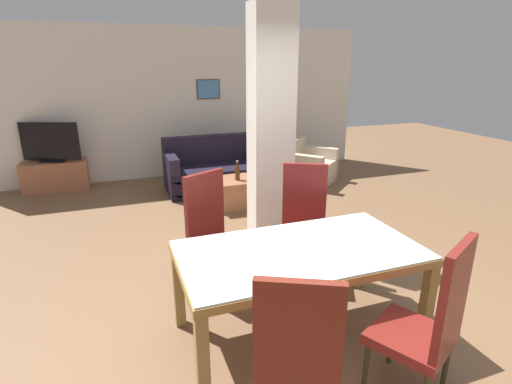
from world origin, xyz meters
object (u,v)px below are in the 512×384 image
object	(u,v)px
dining_chair_far_right	(303,221)
bottle	(237,173)
tv_stand	(56,176)
tv_screen	(50,143)
sofa	(217,171)
armchair	(306,168)
floor_lamp	(286,90)
dining_chair_far_left	(213,233)
dining_chair_near_right	(429,322)
coffee_table	(231,192)
dining_chair_near_left	(297,363)
dining_table	(299,266)

from	to	relation	value
dining_chair_far_right	bottle	xyz separation A→B (m)	(-0.02, 2.14, -0.06)
tv_stand	tv_screen	size ratio (longest dim) A/B	1.13
sofa	dining_chair_far_right	bearing A→B (deg)	91.20
armchair	floor_lamp	bearing A→B (deg)	-129.05
dining_chair_far_left	armchair	world-z (taller)	dining_chair_far_left
tv_screen	armchair	bearing A→B (deg)	-172.97
dining_chair_far_left	sofa	distance (m)	3.25
bottle	floor_lamp	distance (m)	2.50
dining_chair_near_right	armchair	bearing A→B (deg)	44.17
armchair	tv_stand	world-z (taller)	armchair
coffee_table	floor_lamp	distance (m)	2.66
sofa	coffee_table	bearing A→B (deg)	87.67
armchair	dining_chair_near_right	bearing A→B (deg)	31.37
dining_chair_far_left	armchair	bearing A→B (deg)	-157.39
tv_stand	tv_screen	bearing A→B (deg)	0.00
armchair	tv_screen	bearing A→B (deg)	-54.32
dining_chair_near_right	bottle	world-z (taller)	dining_chair_near_right
armchair	tv_stand	bearing A→B (deg)	-54.32
sofa	tv_stand	world-z (taller)	sofa
dining_chair_far_right	floor_lamp	size ratio (longest dim) A/B	0.62
sofa	tv_stand	xyz separation A→B (m)	(-2.61, 0.82, -0.05)
bottle	dining_chair_near_right	bearing A→B (deg)	-89.78
dining_chair_near_left	dining_chair_near_right	xyz separation A→B (m)	(0.91, 0.04, 0.00)
coffee_table	tv_stand	world-z (taller)	tv_stand
dining_table	dining_chair_near_right	size ratio (longest dim) A/B	1.59
sofa	tv_stand	size ratio (longest dim) A/B	1.69
dining_chair_near_left	sofa	bearing A→B (deg)	106.82
dining_chair_far_right	armchair	world-z (taller)	dining_chair_far_right
sofa	armchair	xyz separation A→B (m)	(1.59, -0.20, -0.03)
dining_chair_near_right	floor_lamp	distance (m)	5.85
dining_chair_far_right	coffee_table	xyz separation A→B (m)	(-0.10, 2.20, -0.38)
dining_chair_far_left	tv_stand	xyz separation A→B (m)	(-1.76, 3.94, -0.34)
armchair	dining_chair_near_left	bearing A→B (deg)	22.07
dining_chair_far_right	armchair	distance (m)	3.33
dining_chair_near_left	armchair	bearing A→B (deg)	89.27
dining_chair_far_right	tv_stand	size ratio (longest dim) A/B	1.12
bottle	tv_stand	distance (m)	3.24
dining_chair_near_right	floor_lamp	size ratio (longest dim) A/B	0.62
tv_stand	floor_lamp	xyz separation A→B (m)	(4.17, -0.12, 1.32)
dining_table	armchair	size ratio (longest dim) A/B	1.49
dining_chair_near_right	coffee_table	size ratio (longest dim) A/B	1.76
coffee_table	dining_table	bearing A→B (deg)	-96.62
armchair	bottle	distance (m)	1.75
coffee_table	tv_screen	world-z (taller)	tv_screen
dining_chair_near_left	armchair	world-z (taller)	dining_chair_near_left
armchair	floor_lamp	xyz separation A→B (m)	(-0.02, 0.90, 1.30)
dining_chair_near_left	dining_chair_near_right	size ratio (longest dim) A/B	1.00
tv_screen	floor_lamp	world-z (taller)	floor_lamp
sofa	bottle	bearing A→B (deg)	92.88
dining_chair_near_left	dining_chair_far_left	size ratio (longest dim) A/B	1.00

